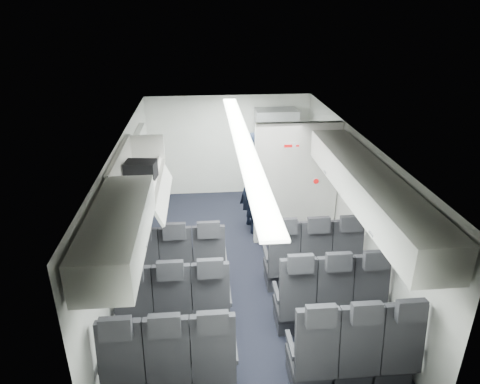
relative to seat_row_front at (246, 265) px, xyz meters
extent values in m
cube|color=black|center=(0.00, 0.53, -0.41)|extent=(3.40, 6.00, 0.01)
cube|color=silver|center=(0.00, 0.53, 1.75)|extent=(3.40, 6.00, 0.01)
cube|color=silver|center=(0.00, 3.53, 0.67)|extent=(3.40, 0.01, 2.15)
cube|color=silver|center=(0.00, -2.47, 0.67)|extent=(3.40, 0.01, 2.15)
cube|color=silver|center=(-1.70, 0.53, 0.67)|extent=(0.01, 6.00, 2.15)
cube|color=silver|center=(1.70, 0.53, 0.67)|extent=(0.01, 6.00, 2.15)
cube|color=white|center=(0.00, 0.53, 1.71)|extent=(0.25, 5.52, 0.03)
cube|color=#272629|center=(-1.42, 0.08, -0.13)|extent=(0.44, 0.46, 0.12)
cube|color=#2D2D33|center=(-1.42, 0.08, -0.29)|extent=(0.42, 0.42, 0.22)
cube|color=#272629|center=(-1.42, -0.14, 0.32)|extent=(0.44, 0.20, 0.80)
cube|color=#272629|center=(-1.42, -0.19, 0.72)|extent=(0.30, 0.12, 0.23)
cube|color=#2D2D33|center=(-1.64, 0.05, 0.15)|extent=(0.05, 0.40, 0.06)
cube|color=#2D2D33|center=(-1.20, 0.05, 0.15)|extent=(0.05, 0.40, 0.06)
cube|color=#272629|center=(-0.97, 0.08, -0.13)|extent=(0.44, 0.46, 0.12)
cube|color=#2D2D33|center=(-0.97, 0.08, -0.29)|extent=(0.42, 0.42, 0.22)
cube|color=#272629|center=(-0.97, -0.14, 0.32)|extent=(0.44, 0.20, 0.80)
cube|color=#272629|center=(-0.97, -0.19, 0.72)|extent=(0.30, 0.12, 0.23)
cube|color=#2D2D33|center=(-1.19, 0.05, 0.15)|extent=(0.05, 0.40, 0.06)
cube|color=#2D2D33|center=(-0.75, 0.05, 0.15)|extent=(0.05, 0.40, 0.06)
cube|color=#272629|center=(-0.52, 0.08, -0.13)|extent=(0.44, 0.46, 0.12)
cube|color=#2D2D33|center=(-0.52, 0.08, -0.29)|extent=(0.42, 0.42, 0.22)
cube|color=#272629|center=(-0.52, -0.14, 0.32)|extent=(0.44, 0.20, 0.80)
cube|color=#272629|center=(-0.52, -0.19, 0.72)|extent=(0.30, 0.12, 0.23)
cube|color=#2D2D33|center=(-0.74, 0.05, 0.15)|extent=(0.05, 0.40, 0.06)
cube|color=#2D2D33|center=(-0.30, 0.05, 0.15)|extent=(0.05, 0.40, 0.06)
cube|color=#272629|center=(0.52, 0.08, -0.13)|extent=(0.44, 0.46, 0.12)
cube|color=#2D2D33|center=(0.52, 0.08, -0.29)|extent=(0.42, 0.42, 0.22)
cube|color=#272629|center=(0.52, -0.14, 0.32)|extent=(0.44, 0.20, 0.80)
cube|color=#272629|center=(0.52, -0.19, 0.72)|extent=(0.30, 0.12, 0.23)
cube|color=#2D2D33|center=(0.30, 0.05, 0.15)|extent=(0.05, 0.40, 0.06)
cube|color=#2D2D33|center=(0.74, 0.05, 0.15)|extent=(0.05, 0.40, 0.06)
cube|color=#272629|center=(0.97, 0.08, -0.13)|extent=(0.44, 0.46, 0.12)
cube|color=#2D2D33|center=(0.97, 0.08, -0.29)|extent=(0.42, 0.42, 0.22)
cube|color=#272629|center=(0.97, -0.14, 0.32)|extent=(0.44, 0.20, 0.80)
cube|color=#272629|center=(0.97, -0.19, 0.72)|extent=(0.30, 0.12, 0.23)
cube|color=#2D2D33|center=(0.75, 0.05, 0.15)|extent=(0.05, 0.40, 0.06)
cube|color=#2D2D33|center=(1.19, 0.05, 0.15)|extent=(0.05, 0.40, 0.06)
cube|color=#272629|center=(1.42, 0.08, -0.13)|extent=(0.44, 0.46, 0.12)
cube|color=#2D2D33|center=(1.42, 0.08, -0.29)|extent=(0.42, 0.42, 0.22)
cube|color=#272629|center=(1.42, -0.14, 0.32)|extent=(0.44, 0.20, 0.80)
cube|color=#272629|center=(1.42, -0.19, 0.72)|extent=(0.30, 0.12, 0.23)
cube|color=#2D2D33|center=(1.20, 0.05, 0.15)|extent=(0.05, 0.40, 0.06)
cube|color=#2D2D33|center=(1.64, 0.05, 0.15)|extent=(0.05, 0.40, 0.06)
cube|color=#272629|center=(-1.42, -0.82, -0.13)|extent=(0.44, 0.46, 0.12)
cube|color=#2D2D33|center=(-1.42, -0.82, -0.29)|extent=(0.42, 0.42, 0.22)
cube|color=#272629|center=(-1.42, -1.04, 0.32)|extent=(0.44, 0.20, 0.80)
cube|color=#272629|center=(-1.42, -1.09, 0.72)|extent=(0.30, 0.12, 0.23)
cube|color=#2D2D33|center=(-1.64, -0.85, 0.15)|extent=(0.05, 0.40, 0.06)
cube|color=#2D2D33|center=(-1.20, -0.85, 0.15)|extent=(0.05, 0.40, 0.06)
cube|color=#272629|center=(-0.97, -0.82, -0.13)|extent=(0.44, 0.46, 0.12)
cube|color=#2D2D33|center=(-0.97, -0.82, -0.29)|extent=(0.42, 0.42, 0.22)
cube|color=#272629|center=(-0.97, -1.04, 0.32)|extent=(0.44, 0.20, 0.80)
cube|color=#272629|center=(-0.97, -1.09, 0.72)|extent=(0.30, 0.12, 0.23)
cube|color=#2D2D33|center=(-1.19, -0.85, 0.15)|extent=(0.05, 0.40, 0.06)
cube|color=#2D2D33|center=(-0.75, -0.85, 0.15)|extent=(0.05, 0.40, 0.06)
cube|color=#272629|center=(-0.52, -0.82, -0.13)|extent=(0.44, 0.46, 0.12)
cube|color=#2D2D33|center=(-0.52, -0.82, -0.29)|extent=(0.42, 0.42, 0.22)
cube|color=#272629|center=(-0.52, -1.04, 0.32)|extent=(0.44, 0.20, 0.80)
cube|color=#272629|center=(-0.52, -1.09, 0.72)|extent=(0.30, 0.12, 0.23)
cube|color=#2D2D33|center=(-0.74, -0.85, 0.15)|extent=(0.05, 0.40, 0.06)
cube|color=#2D2D33|center=(-0.30, -0.85, 0.15)|extent=(0.05, 0.40, 0.06)
cube|color=#272629|center=(0.52, -0.82, -0.13)|extent=(0.44, 0.46, 0.12)
cube|color=#2D2D33|center=(0.52, -0.82, -0.29)|extent=(0.42, 0.42, 0.22)
cube|color=#272629|center=(0.52, -1.04, 0.32)|extent=(0.44, 0.20, 0.80)
cube|color=#272629|center=(0.52, -1.09, 0.72)|extent=(0.30, 0.12, 0.23)
cube|color=#2D2D33|center=(0.30, -0.85, 0.15)|extent=(0.05, 0.40, 0.06)
cube|color=#2D2D33|center=(0.74, -0.85, 0.15)|extent=(0.05, 0.40, 0.06)
cube|color=#272629|center=(0.97, -0.82, -0.13)|extent=(0.44, 0.46, 0.12)
cube|color=#2D2D33|center=(0.97, -0.82, -0.29)|extent=(0.42, 0.42, 0.22)
cube|color=#272629|center=(0.97, -1.04, 0.32)|extent=(0.44, 0.20, 0.80)
cube|color=#272629|center=(0.97, -1.09, 0.72)|extent=(0.30, 0.12, 0.23)
cube|color=#2D2D33|center=(0.75, -0.85, 0.15)|extent=(0.05, 0.40, 0.06)
cube|color=#2D2D33|center=(1.19, -0.85, 0.15)|extent=(0.05, 0.40, 0.06)
cube|color=#272629|center=(1.42, -0.82, -0.13)|extent=(0.44, 0.46, 0.12)
cube|color=#2D2D33|center=(1.42, -0.82, -0.29)|extent=(0.42, 0.42, 0.22)
cube|color=#272629|center=(1.42, -1.04, 0.32)|extent=(0.44, 0.20, 0.80)
cube|color=#272629|center=(1.42, -1.09, 0.72)|extent=(0.30, 0.12, 0.23)
cube|color=#2D2D33|center=(1.20, -0.85, 0.15)|extent=(0.05, 0.40, 0.06)
cube|color=#2D2D33|center=(1.64, -0.85, 0.15)|extent=(0.05, 0.40, 0.06)
cube|color=#272629|center=(-1.42, -1.72, -0.13)|extent=(0.44, 0.46, 0.12)
cube|color=#272629|center=(-1.42, -1.94, 0.32)|extent=(0.44, 0.20, 0.80)
cube|color=#272629|center=(-1.42, -1.99, 0.72)|extent=(0.30, 0.12, 0.23)
cube|color=#2D2D33|center=(-1.64, -1.75, 0.15)|extent=(0.05, 0.40, 0.06)
cube|color=#2D2D33|center=(-1.20, -1.75, 0.15)|extent=(0.05, 0.40, 0.06)
cube|color=#272629|center=(-0.97, -1.72, -0.13)|extent=(0.44, 0.46, 0.12)
cube|color=#2D2D33|center=(-0.97, -1.72, -0.29)|extent=(0.42, 0.42, 0.22)
cube|color=#272629|center=(-0.97, -1.94, 0.32)|extent=(0.44, 0.20, 0.80)
cube|color=#272629|center=(-0.97, -1.99, 0.72)|extent=(0.30, 0.12, 0.23)
cube|color=#2D2D33|center=(-1.19, -1.75, 0.15)|extent=(0.05, 0.40, 0.06)
cube|color=#2D2D33|center=(-0.75, -1.75, 0.15)|extent=(0.05, 0.40, 0.06)
cube|color=#272629|center=(-0.52, -1.72, -0.13)|extent=(0.44, 0.46, 0.12)
cube|color=#2D2D33|center=(-0.52, -1.72, -0.29)|extent=(0.42, 0.42, 0.22)
cube|color=#272629|center=(-0.52, -1.94, 0.32)|extent=(0.44, 0.20, 0.80)
cube|color=#272629|center=(-0.52, -1.99, 0.72)|extent=(0.30, 0.12, 0.23)
cube|color=#2D2D33|center=(-0.74, -1.75, 0.15)|extent=(0.05, 0.40, 0.06)
cube|color=#2D2D33|center=(-0.30, -1.75, 0.15)|extent=(0.05, 0.40, 0.06)
cube|color=#272629|center=(0.52, -1.72, -0.13)|extent=(0.44, 0.46, 0.12)
cube|color=#2D2D33|center=(0.52, -1.72, -0.29)|extent=(0.42, 0.42, 0.22)
cube|color=#272629|center=(0.52, -1.94, 0.32)|extent=(0.44, 0.20, 0.80)
cube|color=#272629|center=(0.52, -1.99, 0.72)|extent=(0.30, 0.12, 0.23)
cube|color=#2D2D33|center=(0.30, -1.75, 0.15)|extent=(0.05, 0.40, 0.06)
cube|color=#2D2D33|center=(0.74, -1.75, 0.15)|extent=(0.05, 0.40, 0.06)
cube|color=#272629|center=(0.97, -1.72, -0.13)|extent=(0.44, 0.46, 0.12)
cube|color=#2D2D33|center=(0.97, -1.72, -0.29)|extent=(0.42, 0.42, 0.22)
cube|color=#272629|center=(0.97, -1.94, 0.32)|extent=(0.44, 0.20, 0.80)
cube|color=#272629|center=(0.97, -1.99, 0.72)|extent=(0.30, 0.12, 0.23)
cube|color=#2D2D33|center=(0.75, -1.75, 0.15)|extent=(0.05, 0.40, 0.06)
cube|color=#2D2D33|center=(1.19, -1.75, 0.15)|extent=(0.05, 0.40, 0.06)
cube|color=#272629|center=(1.42, -1.72, -0.13)|extent=(0.44, 0.46, 0.12)
cube|color=#2D2D33|center=(1.42, -1.72, -0.29)|extent=(0.42, 0.42, 0.22)
cube|color=#272629|center=(1.42, -1.94, 0.32)|extent=(0.44, 0.20, 0.80)
cube|color=#272629|center=(1.42, -1.99, 0.72)|extent=(0.30, 0.12, 0.23)
cube|color=#2D2D33|center=(1.20, -1.75, 0.15)|extent=(0.05, 0.40, 0.06)
cube|color=#2D2D33|center=(1.64, -1.75, 0.15)|extent=(0.05, 0.40, 0.06)
cube|color=white|center=(-1.40, -1.47, 1.46)|extent=(0.52, 1.80, 0.40)
cylinder|color=slate|center=(-1.15, -1.47, 1.30)|extent=(0.04, 0.10, 0.04)
cube|color=#9E9E93|center=(-1.40, 0.28, 1.26)|extent=(0.52, 1.70, 0.04)
cube|color=white|center=(-1.66, 0.28, 1.46)|extent=(0.06, 1.70, 0.44)
cube|color=white|center=(-1.40, -0.55, 1.46)|extent=(0.52, 0.04, 0.40)
cube|color=white|center=(-1.40, 1.11, 1.46)|extent=(0.52, 0.04, 0.40)
cube|color=white|center=(-1.15, 0.28, 1.15)|extent=(0.21, 1.61, 0.38)
cube|color=white|center=(1.40, -1.47, 1.46)|extent=(0.52, 1.80, 0.40)
cylinder|color=slate|center=(1.15, -1.47, 1.30)|extent=(0.04, 0.10, 0.04)
cube|color=white|center=(1.40, 0.28, 1.46)|extent=(0.52, 1.70, 0.40)
cylinder|color=slate|center=(1.15, 0.28, 1.30)|extent=(0.04, 0.10, 0.04)
cube|color=silver|center=(0.98, 1.33, 0.67)|extent=(1.40, 0.12, 2.13)
cube|color=white|center=(0.85, 1.26, 1.38)|extent=(0.24, 0.01, 0.10)
cube|color=red|center=(0.80, 1.25, 1.38)|extent=(0.13, 0.01, 0.04)
cube|color=red|center=(0.95, 1.25, 1.38)|extent=(0.05, 0.01, 0.03)
cylinder|color=white|center=(1.30, 1.26, 0.75)|extent=(0.11, 0.01, 0.11)
cylinder|color=red|center=(1.30, 1.26, 0.75)|extent=(0.09, 0.01, 0.09)
cube|color=#939399|center=(0.95, 3.25, 0.55)|extent=(0.85, 0.50, 1.90)
cube|color=#3F3F42|center=(0.95, 2.99, 0.10)|extent=(0.80, 0.01, 0.02)
cube|color=#3F3F42|center=(0.95, 2.99, 0.60)|extent=(0.80, 0.01, 0.02)
cube|color=#3F3F42|center=(0.95, 2.99, 1.10)|extent=(0.80, 0.01, 0.02)
cube|color=silver|center=(-1.64, 2.08, 0.55)|extent=(0.10, 0.92, 1.86)
cylinder|color=black|center=(-1.58, 2.08, 1.05)|extent=(0.03, 0.22, 0.22)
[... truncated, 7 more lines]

